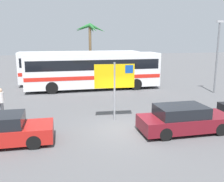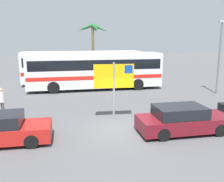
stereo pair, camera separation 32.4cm
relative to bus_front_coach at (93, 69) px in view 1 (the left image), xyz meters
The scene contains 9 objects.
ground 10.71m from the bus_front_coach, 89.34° to the right, with size 120.00×120.00×0.00m, color #565659.
bus_front_coach is the anchor object (origin of this frame).
bus_rear_coach 3.36m from the bus_front_coach, 104.12° to the left, with size 11.61×2.63×3.17m.
ferry_sign 8.81m from the bus_front_coach, 90.93° to the right, with size 2.20×0.22×3.20m.
car_red 12.42m from the bus_front_coach, 116.99° to the right, with size 4.08×1.78×1.32m.
car_maroon 11.77m from the bus_front_coach, 77.03° to the right, with size 4.48×1.81×1.32m.
pedestrian_near_sign 9.28m from the bus_front_coach, 134.11° to the right, with size 0.32×0.32×1.63m.
lamp_post_left_side 10.38m from the bus_front_coach, 21.81° to the right, with size 0.56×0.20×5.83m.
palm_tree_seaside 9.26m from the bus_front_coach, 83.53° to the left, with size 3.74×3.68×6.19m.
Camera 1 is at (-3.49, -11.39, 4.47)m, focal length 40.53 mm.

